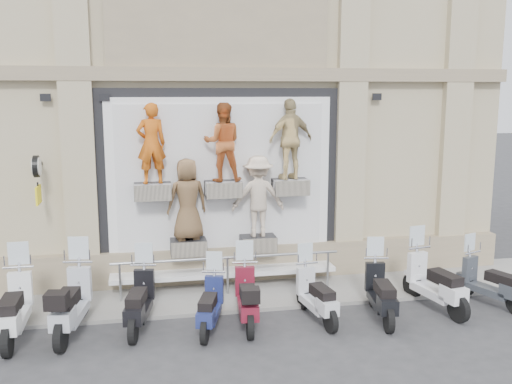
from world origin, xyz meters
TOP-DOWN VIEW (x-y plane):
  - ground at (0.00, 0.00)m, footprint 90.00×90.00m
  - sidewalk at (0.00, 2.10)m, footprint 16.00×2.20m
  - building at (0.00, 7.00)m, footprint 14.00×8.60m
  - shop_vitrine at (0.11, 2.73)m, footprint 5.60×0.83m
  - guard_rail at (0.00, 2.00)m, footprint 5.06×0.10m
  - clock_sign_bracket at (-3.90, 2.47)m, footprint 0.10×0.80m
  - scooter_b at (-4.12, 0.62)m, footprint 0.62×2.05m
  - scooter_c at (-3.13, 0.65)m, footprint 0.91×2.16m
  - scooter_d at (-1.89, 0.66)m, footprint 0.87×1.94m
  - scooter_e at (-0.58, 0.33)m, footprint 0.95×1.78m
  - scooter_f at (0.15, 0.45)m, footprint 0.73×1.92m
  - scooter_g at (1.53, 0.39)m, footprint 0.74×1.81m
  - scooter_h at (2.82, 0.22)m, footprint 0.86×1.94m
  - scooter_i at (4.11, 0.47)m, footprint 0.94×2.09m
  - scooter_j at (5.38, 0.44)m, footprint 1.11×1.84m

SIDE VIEW (x-z plane):
  - ground at x=0.00m, z-range 0.00..0.00m
  - sidewalk at x=0.00m, z-range 0.00..0.08m
  - guard_rail at x=0.00m, z-range 0.00..0.93m
  - scooter_e at x=-0.58m, z-range 0.00..1.39m
  - scooter_g at x=1.53m, z-range 0.00..1.43m
  - scooter_j at x=5.38m, z-range 0.00..1.44m
  - scooter_h at x=2.82m, z-range 0.00..1.52m
  - scooter_f at x=0.15m, z-range 0.00..1.52m
  - scooter_d at x=-1.89m, z-range 0.00..1.52m
  - scooter_i at x=4.11m, z-range 0.00..1.64m
  - scooter_b at x=-4.12m, z-range 0.00..1.66m
  - scooter_c at x=-3.13m, z-range 0.00..1.70m
  - shop_vitrine at x=0.11m, z-range 0.29..4.59m
  - clock_sign_bracket at x=-3.90m, z-range 2.29..3.31m
  - building at x=0.00m, z-range 0.00..12.00m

